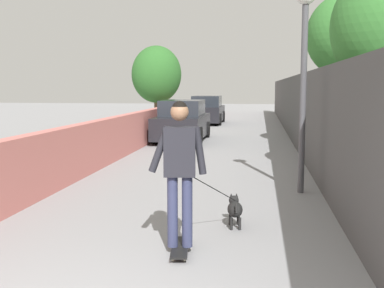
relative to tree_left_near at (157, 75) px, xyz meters
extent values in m
plane|color=gray|center=(-5.00, -3.45, -2.61)|extent=(80.00, 80.00, 0.00)
cube|color=#CC726B|center=(-7.00, -0.74, -2.00)|extent=(48.00, 0.30, 1.20)
cube|color=#4C4C4C|center=(-7.00, -6.16, -1.38)|extent=(48.00, 0.30, 2.44)
cylinder|color=brown|center=(0.00, 0.00, -1.64)|extent=(0.25, 0.25, 1.92)
ellipsoid|color=#2D6628|center=(0.00, 0.00, 0.01)|extent=(2.32, 2.32, 2.65)
cylinder|color=#473523|center=(-6.00, -7.55, -1.16)|extent=(0.28, 0.28, 2.88)
ellipsoid|color=#387A33|center=(-6.00, -7.55, 1.07)|extent=(2.65, 2.65, 2.72)
cylinder|color=#473523|center=(-11.50, -7.30, -1.29)|extent=(0.19, 0.19, 2.63)
ellipsoid|color=#387A33|center=(-11.50, -7.30, 0.67)|extent=(2.15, 2.15, 2.49)
cylinder|color=#4C4C51|center=(-12.72, -5.61, -0.81)|extent=(0.12, 0.12, 3.59)
cube|color=black|center=(-16.41, -3.84, -2.53)|extent=(0.82, 0.29, 0.02)
cylinder|color=beige|center=(-16.14, -3.73, -2.58)|extent=(0.06, 0.04, 0.06)
cylinder|color=beige|center=(-16.12, -3.87, -2.58)|extent=(0.06, 0.04, 0.06)
cylinder|color=beige|center=(-16.70, -3.80, -2.58)|extent=(0.06, 0.04, 0.06)
cylinder|color=beige|center=(-16.68, -3.94, -2.58)|extent=(0.06, 0.04, 0.06)
cylinder|color=#333859|center=(-16.42, -3.75, -2.08)|extent=(0.14, 0.14, 0.89)
cylinder|color=#333859|center=(-16.40, -3.93, -2.08)|extent=(0.14, 0.14, 0.89)
cube|color=#26262D|center=(-16.41, -3.84, -1.34)|extent=(0.26, 0.40, 0.60)
cylinder|color=#26262D|center=(-16.44, -3.60, -1.31)|extent=(0.12, 0.29, 0.58)
cylinder|color=#26262D|center=(-16.38, -4.08, -1.32)|extent=(0.11, 0.19, 0.59)
sphere|color=#9E7051|center=(-16.41, -3.84, -0.85)|extent=(0.22, 0.22, 0.22)
sphere|color=black|center=(-16.41, -3.84, -0.82)|extent=(0.19, 0.19, 0.19)
ellipsoid|color=black|center=(-15.22, -4.46, -2.34)|extent=(0.44, 0.27, 0.22)
sphere|color=black|center=(-14.96, -4.42, -2.27)|extent=(0.15, 0.15, 0.15)
cone|color=black|center=(-14.96, -4.38, -2.19)|extent=(0.06, 0.06, 0.06)
cone|color=black|center=(-14.95, -4.46, -2.19)|extent=(0.06, 0.06, 0.06)
cylinder|color=black|center=(-15.10, -4.38, -2.52)|extent=(0.04, 0.04, 0.18)
cylinder|color=black|center=(-15.08, -4.50, -2.52)|extent=(0.04, 0.04, 0.18)
cylinder|color=black|center=(-15.36, -4.41, -2.52)|extent=(0.04, 0.04, 0.18)
cylinder|color=black|center=(-15.35, -4.53, -2.52)|extent=(0.04, 0.04, 0.18)
cylinder|color=black|center=(-15.48, -4.49, -2.26)|extent=(0.14, 0.05, 0.13)
cylinder|color=black|center=(-15.82, -4.15, -1.88)|extent=(1.20, 0.63, 0.66)
cube|color=black|center=(-4.15, -1.89, -2.05)|extent=(4.11, 1.70, 0.80)
cube|color=#262B33|center=(-4.15, -1.89, -1.37)|extent=(2.13, 1.50, 0.60)
cylinder|color=black|center=(-2.88, -1.10, -2.29)|extent=(0.64, 0.22, 0.64)
cylinder|color=black|center=(-2.88, -2.68, -2.29)|extent=(0.64, 0.22, 0.64)
cylinder|color=black|center=(-5.42, -1.10, -2.29)|extent=(0.64, 0.22, 0.64)
cylinder|color=black|center=(-5.42, -2.68, -2.29)|extent=(0.64, 0.22, 0.64)
cube|color=black|center=(4.43, -1.89, -2.05)|extent=(4.06, 1.70, 0.80)
cube|color=#262B33|center=(4.43, -1.89, -1.37)|extent=(2.11, 1.50, 0.60)
cylinder|color=black|center=(5.69, -1.10, -2.29)|extent=(0.64, 0.22, 0.64)
cylinder|color=black|center=(5.69, -2.68, -2.29)|extent=(0.64, 0.22, 0.64)
cylinder|color=black|center=(3.17, -1.10, -2.29)|extent=(0.64, 0.22, 0.64)
cylinder|color=black|center=(3.17, -2.68, -2.29)|extent=(0.64, 0.22, 0.64)
camera|label=1|loc=(-22.05, -4.78, -0.55)|focal=44.69mm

